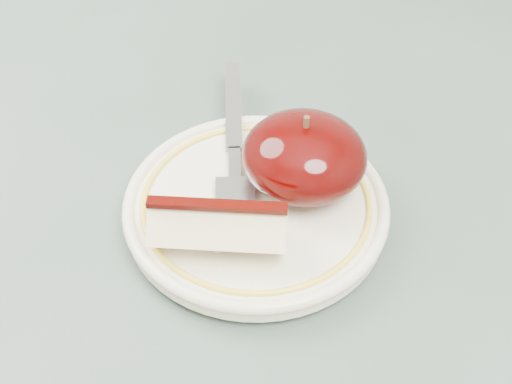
% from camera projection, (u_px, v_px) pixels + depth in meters
% --- Properties ---
extents(table, '(0.90, 0.90, 0.75)m').
position_uv_depth(table, '(230.00, 299.00, 0.56)').
color(table, brown).
rests_on(table, ground).
extents(plate, '(0.18, 0.18, 0.02)m').
position_uv_depth(plate, '(256.00, 206.00, 0.49)').
color(plate, beige).
rests_on(plate, table).
extents(apple_half, '(0.08, 0.08, 0.06)m').
position_uv_depth(apple_half, '(304.00, 156.00, 0.48)').
color(apple_half, black).
rests_on(apple_half, plate).
extents(apple_wedge, '(0.09, 0.05, 0.04)m').
position_uv_depth(apple_wedge, '(218.00, 227.00, 0.44)').
color(apple_wedge, beige).
rests_on(apple_wedge, plate).
extents(fork, '(0.07, 0.20, 0.00)m').
position_uv_depth(fork, '(234.00, 151.00, 0.51)').
color(fork, gray).
rests_on(fork, plate).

